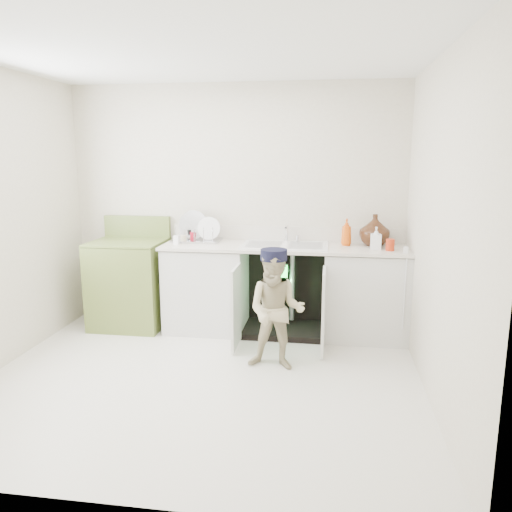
{
  "coord_description": "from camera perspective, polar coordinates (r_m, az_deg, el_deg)",
  "views": [
    {
      "loc": [
        0.98,
        -3.64,
        1.79
      ],
      "look_at": [
        0.34,
        0.7,
        0.89
      ],
      "focal_mm": 35.0,
      "sensor_mm": 36.0,
      "label": 1
    }
  ],
  "objects": [
    {
      "name": "avocado_stove",
      "position": [
        5.41,
        -14.22,
        -2.92
      ],
      "size": [
        0.73,
        0.65,
        1.13
      ],
      "color": "olive",
      "rests_on": "ground"
    },
    {
      "name": "repair_worker",
      "position": [
        4.18,
        2.32,
        -6.14
      ],
      "size": [
        0.52,
        0.75,
        1.02
      ],
      "rotation": [
        0.0,
        0.0,
        -0.07
      ],
      "color": "tan",
      "rests_on": "ground"
    },
    {
      "name": "ground",
      "position": [
        4.18,
        -6.17,
        -13.85
      ],
      "size": [
        3.5,
        3.5,
        0.0
      ],
      "primitive_type": "plane",
      "color": "beige",
      "rests_on": "ground"
    },
    {
      "name": "counter_run",
      "position": [
        5.05,
        3.51,
        -3.57
      ],
      "size": [
        2.44,
        1.02,
        1.21
      ],
      "color": "silver",
      "rests_on": "ground"
    },
    {
      "name": "room_shell",
      "position": [
        3.81,
        -6.58,
        3.38
      ],
      "size": [
        6.0,
        5.5,
        1.26
      ],
      "color": "beige",
      "rests_on": "ground"
    }
  ]
}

